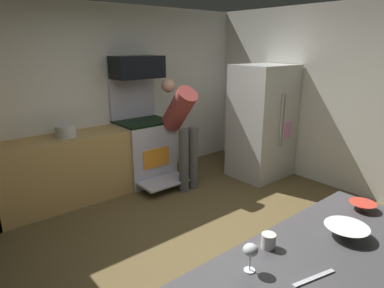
{
  "coord_description": "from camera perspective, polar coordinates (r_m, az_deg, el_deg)",
  "views": [
    {
      "loc": [
        -2.08,
        -2.25,
        2.04
      ],
      "look_at": [
        0.04,
        0.3,
        1.05
      ],
      "focal_mm": 31.24,
      "sensor_mm": 36.0,
      "label": 1
    }
  ],
  "objects": [
    {
      "name": "oven_range",
      "position": [
        5.16,
        -8.16,
        -0.78
      ],
      "size": [
        0.76,
        1.04,
        1.57
      ],
      "color": "#B6B6C4",
      "rests_on": "ground"
    },
    {
      "name": "wall_back",
      "position": [
        5.09,
        -15.31,
        7.68
      ],
      "size": [
        5.2,
        0.12,
        2.6
      ],
      "primitive_type": "cube",
      "color": "silver",
      "rests_on": "ground"
    },
    {
      "name": "lower_cabinet_run",
      "position": [
        4.67,
        -22.68,
        -4.63
      ],
      "size": [
        2.4,
        0.6,
        0.9
      ],
      "primitive_type": "cube",
      "color": "tan",
      "rests_on": "ground"
    },
    {
      "name": "mug_coffee",
      "position": [
        2.07,
        12.92,
        -15.81
      ],
      "size": [
        0.08,
        0.08,
        0.09
      ],
      "primitive_type": "cylinder",
      "color": "silver",
      "rests_on": "counter_island"
    },
    {
      "name": "knife_chef",
      "position": [
        1.92,
        20.13,
        -20.68
      ],
      "size": [
        0.27,
        0.09,
        0.01
      ],
      "primitive_type": "cube",
      "rotation": [
        0.0,
        0.0,
        6.05
      ],
      "color": "#B7BABF",
      "rests_on": "counter_island"
    },
    {
      "name": "wall_right",
      "position": [
        5.19,
        24.26,
        6.97
      ],
      "size": [
        0.12,
        4.8,
        2.6
      ],
      "primitive_type": "cube",
      "color": "silver",
      "rests_on": "ground"
    },
    {
      "name": "mixing_bowl_small",
      "position": [
        2.32,
        24.81,
        -13.36
      ],
      "size": [
        0.26,
        0.26,
        0.07
      ],
      "primitive_type": "cone",
      "rotation": [
        3.14,
        0.0,
        0.0
      ],
      "color": "white",
      "rests_on": "counter_island"
    },
    {
      "name": "person_cook",
      "position": [
        4.76,
        -1.78,
        3.25
      ],
      "size": [
        0.31,
        0.67,
        1.57
      ],
      "color": "#4D4D4D",
      "rests_on": "ground"
    },
    {
      "name": "stock_pot",
      "position": [
        4.58,
        -20.75,
        2.12
      ],
      "size": [
        0.27,
        0.27,
        0.15
      ],
      "primitive_type": "cylinder",
      "color": "#BBBBBD",
      "rests_on": "lower_cabinet_run"
    },
    {
      "name": "wine_glass_near",
      "position": [
        1.83,
        9.97,
        -17.56
      ],
      "size": [
        0.08,
        0.08,
        0.16
      ],
      "color": "silver",
      "rests_on": "counter_island"
    },
    {
      "name": "mixing_bowl_large",
      "position": [
        2.72,
        27.06,
        -9.42
      ],
      "size": [
        0.19,
        0.19,
        0.05
      ],
      "primitive_type": "cone",
      "rotation": [
        3.14,
        0.0,
        0.0
      ],
      "color": "red",
      "rests_on": "counter_island"
    },
    {
      "name": "microwave",
      "position": [
        5.02,
        -9.32,
        12.82
      ],
      "size": [
        0.74,
        0.38,
        0.32
      ],
      "primitive_type": "cube",
      "color": "black",
      "rests_on": "oven_range"
    },
    {
      "name": "refrigerator",
      "position": [
        5.35,
        11.88,
        3.71
      ],
      "size": [
        0.88,
        0.75,
        1.75
      ],
      "color": "beige",
      "rests_on": "ground"
    },
    {
      "name": "ground_plane",
      "position": [
        3.68,
        2.64,
        -17.19
      ],
      "size": [
        5.2,
        4.8,
        0.02
      ],
      "primitive_type": "cube",
      "color": "brown"
    }
  ]
}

